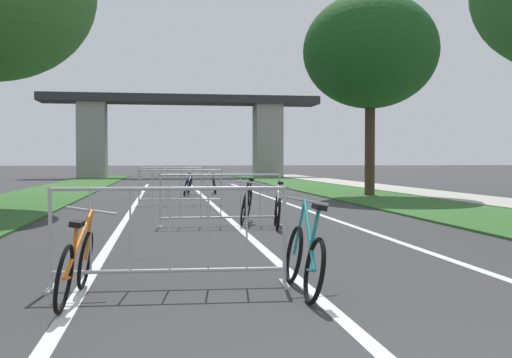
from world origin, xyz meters
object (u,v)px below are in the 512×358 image
at_px(bicycle_orange_0, 76,264).
at_px(crowd_barrier_fourth, 172,181).
at_px(tree_right_pine_far, 370,51).
at_px(bicycle_blue_5, 188,186).
at_px(crowd_barrier_nearest, 170,238).
at_px(bicycle_black_4, 247,205).
at_px(bicycle_green_3, 214,185).
at_px(bicycle_white_1, 277,210).
at_px(bicycle_teal_2, 304,257).
at_px(crowd_barrier_third, 180,188).
at_px(crowd_barrier_second, 221,200).

bearing_deg(bicycle_orange_0, crowd_barrier_fourth, 89.36).
distance_m(tree_right_pine_far, bicycle_blue_5, 8.38).
xyz_separation_m(crowd_barrier_nearest, bicycle_black_4, (1.68, 6.30, -0.14)).
xyz_separation_m(crowd_barrier_fourth, bicycle_green_3, (1.66, 0.35, -0.17)).
bearing_deg(bicycle_black_4, crowd_barrier_nearest, 88.91).
bearing_deg(tree_right_pine_far, bicycle_white_1, -118.76).
distance_m(tree_right_pine_far, crowd_barrier_nearest, 17.35).
xyz_separation_m(tree_right_pine_far, crowd_barrier_fourth, (-7.14, 2.30, -4.76)).
bearing_deg(bicycle_orange_0, tree_right_pine_far, 64.77).
bearing_deg(bicycle_teal_2, bicycle_orange_0, -178.74).
relative_size(bicycle_white_1, bicycle_black_4, 1.00).
bearing_deg(bicycle_green_3, bicycle_black_4, -89.02).
xyz_separation_m(crowd_barrier_nearest, crowd_barrier_fourth, (0.29, 17.24, 0.00)).
bearing_deg(crowd_barrier_third, bicycle_white_1, -74.46).
height_order(crowd_barrier_third, bicycle_green_3, crowd_barrier_third).
bearing_deg(bicycle_black_4, crowd_barrier_third, -62.76).
xyz_separation_m(crowd_barrier_third, bicycle_teal_2, (0.88, -11.93, -0.17)).
relative_size(crowd_barrier_third, bicycle_blue_5, 1.44).
distance_m(crowd_barrier_third, crowd_barrier_fourth, 5.75).
distance_m(tree_right_pine_far, crowd_barrier_second, 12.15).
height_order(tree_right_pine_far, bicycle_blue_5, tree_right_pine_far).
relative_size(tree_right_pine_far, bicycle_black_4, 4.55).
height_order(crowd_barrier_third, bicycle_orange_0, crowd_barrier_third).
height_order(crowd_barrier_second, bicycle_orange_0, crowd_barrier_second).
distance_m(crowd_barrier_fourth, bicycle_blue_5, 0.83).
bearing_deg(bicycle_green_3, crowd_barrier_second, -91.87).
height_order(tree_right_pine_far, crowd_barrier_fourth, tree_right_pine_far).
bearing_deg(crowd_barrier_nearest, bicycle_black_4, 75.07).
relative_size(bicycle_white_1, bicycle_teal_2, 1.02).
distance_m(crowd_barrier_second, bicycle_blue_5, 10.93).
height_order(bicycle_black_4, bicycle_blue_5, bicycle_black_4).
bearing_deg(bicycle_orange_0, bicycle_green_3, 84.24).
height_order(bicycle_green_3, bicycle_blue_5, bicycle_blue_5).
bearing_deg(bicycle_white_1, bicycle_green_3, 99.60).
relative_size(bicycle_orange_0, bicycle_blue_5, 0.94).
xyz_separation_m(crowd_barrier_second, bicycle_teal_2, (0.24, -6.19, -0.17)).
height_order(tree_right_pine_far, bicycle_green_3, tree_right_pine_far).
bearing_deg(bicycle_orange_0, crowd_barrier_second, 75.62).
bearing_deg(bicycle_teal_2, bicycle_black_4, 88.24).
bearing_deg(bicycle_teal_2, crowd_barrier_fourth, 94.64).
xyz_separation_m(crowd_barrier_third, bicycle_orange_0, (-1.32, -11.93, -0.17)).
height_order(crowd_barrier_third, bicycle_teal_2, crowd_barrier_third).
distance_m(crowd_barrier_fourth, bicycle_white_1, 12.05).
height_order(crowd_barrier_fourth, bicycle_orange_0, crowd_barrier_fourth).
relative_size(tree_right_pine_far, crowd_barrier_fourth, 3.00).
relative_size(crowd_barrier_fourth, bicycle_orange_0, 1.53).
bearing_deg(bicycle_blue_5, bicycle_teal_2, -78.69).
xyz_separation_m(tree_right_pine_far, crowd_barrier_second, (-6.35, -9.19, -4.76)).
distance_m(crowd_barrier_fourth, bicycle_orange_0, 17.72).
distance_m(crowd_barrier_nearest, crowd_barrier_second, 5.84).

